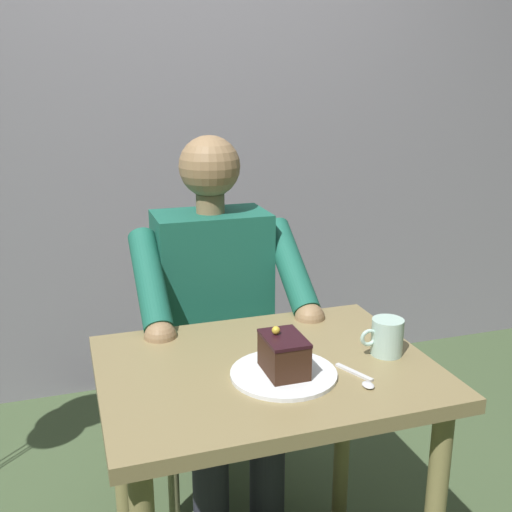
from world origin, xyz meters
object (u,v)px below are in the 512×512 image
(dining_table, at_px, (266,407))
(cake_slice, at_px, (284,354))
(coffee_cup, at_px, (387,336))
(dessert_spoon, at_px, (361,379))
(chair, at_px, (207,350))
(seated_person, at_px, (218,327))

(dining_table, distance_m, cake_slice, 0.19)
(coffee_cup, xyz_separation_m, dessert_spoon, (0.13, 0.11, -0.04))
(cake_slice, bearing_deg, chair, -88.39)
(dining_table, distance_m, seated_person, 0.47)
(dining_table, xyz_separation_m, coffee_cup, (-0.31, 0.04, 0.17))
(chair, height_order, cake_slice, chair)
(chair, height_order, dessert_spoon, chair)
(cake_slice, distance_m, coffee_cup, 0.29)
(seated_person, xyz_separation_m, cake_slice, (-0.02, 0.54, 0.14))
(cake_slice, bearing_deg, dessert_spoon, 154.18)
(cake_slice, height_order, coffee_cup, cake_slice)
(cake_slice, bearing_deg, seated_person, -87.89)
(seated_person, xyz_separation_m, dessert_spoon, (-0.18, 0.62, 0.09))
(dining_table, distance_m, dessert_spoon, 0.27)
(dining_table, distance_m, chair, 0.66)
(seated_person, distance_m, dessert_spoon, 0.65)
(seated_person, distance_m, cake_slice, 0.56)
(dining_table, relative_size, seated_person, 0.65)
(chair, relative_size, coffee_cup, 7.63)
(dining_table, bearing_deg, seated_person, -90.00)
(coffee_cup, bearing_deg, dining_table, -6.79)
(dining_table, relative_size, cake_slice, 6.31)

